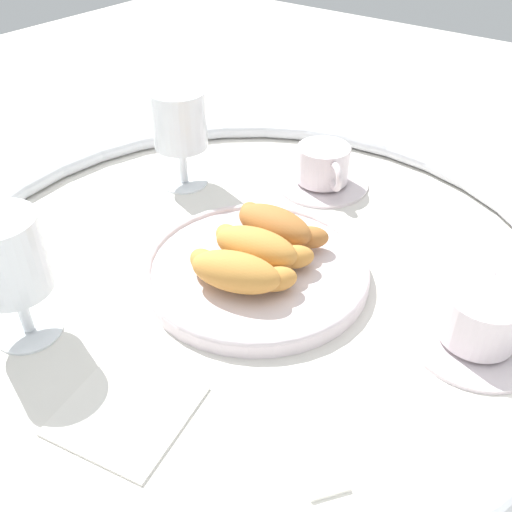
{
  "coord_description": "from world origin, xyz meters",
  "views": [
    {
      "loc": [
        0.33,
        -0.43,
        0.42
      ],
      "look_at": [
        0.02,
        -0.01,
        0.03
      ],
      "focal_mm": 40.01,
      "sensor_mm": 36.0,
      "label": 1
    }
  ],
  "objects_px": {
    "croissant_small": "(257,247)",
    "coffee_cup_near": "(323,169)",
    "croissant_extra": "(276,225)",
    "sugar_packet": "(320,467)",
    "croissant_large": "(237,271)",
    "juice_glass_left": "(7,262)",
    "folded_napkin": "(126,409)",
    "pastry_plate": "(256,269)",
    "juice_glass_right": "(180,123)",
    "coffee_cup_far": "(479,323)"
  },
  "relations": [
    {
      "from": "croissant_small",
      "to": "croissant_extra",
      "type": "height_order",
      "value": "same"
    },
    {
      "from": "croissant_extra",
      "to": "juice_glass_left",
      "type": "height_order",
      "value": "juice_glass_left"
    },
    {
      "from": "juice_glass_left",
      "to": "juice_glass_right",
      "type": "bearing_deg",
      "value": 104.53
    },
    {
      "from": "coffee_cup_far",
      "to": "juice_glass_left",
      "type": "distance_m",
      "value": 0.46
    },
    {
      "from": "croissant_large",
      "to": "coffee_cup_far",
      "type": "height_order",
      "value": "croissant_large"
    },
    {
      "from": "coffee_cup_near",
      "to": "folded_napkin",
      "type": "distance_m",
      "value": 0.46
    },
    {
      "from": "croissant_small",
      "to": "croissant_large",
      "type": "bearing_deg",
      "value": -79.14
    },
    {
      "from": "coffee_cup_near",
      "to": "juice_glass_left",
      "type": "relative_size",
      "value": 0.97
    },
    {
      "from": "croissant_large",
      "to": "pastry_plate",
      "type": "bearing_deg",
      "value": 100.92
    },
    {
      "from": "pastry_plate",
      "to": "croissant_extra",
      "type": "bearing_deg",
      "value": 100.68
    },
    {
      "from": "croissant_extra",
      "to": "sugar_packet",
      "type": "bearing_deg",
      "value": -47.53
    },
    {
      "from": "pastry_plate",
      "to": "juice_glass_left",
      "type": "relative_size",
      "value": 1.87
    },
    {
      "from": "pastry_plate",
      "to": "juice_glass_right",
      "type": "relative_size",
      "value": 1.87
    },
    {
      "from": "croissant_extra",
      "to": "juice_glass_right",
      "type": "height_order",
      "value": "juice_glass_right"
    },
    {
      "from": "croissant_small",
      "to": "juice_glass_left",
      "type": "bearing_deg",
      "value": -121.18
    },
    {
      "from": "juice_glass_left",
      "to": "croissant_small",
      "type": "bearing_deg",
      "value": 58.82
    },
    {
      "from": "coffee_cup_near",
      "to": "folded_napkin",
      "type": "relative_size",
      "value": 1.24
    },
    {
      "from": "croissant_large",
      "to": "coffee_cup_near",
      "type": "bearing_deg",
      "value": 102.5
    },
    {
      "from": "coffee_cup_near",
      "to": "sugar_packet",
      "type": "relative_size",
      "value": 2.72
    },
    {
      "from": "croissant_large",
      "to": "croissant_small",
      "type": "relative_size",
      "value": 0.97
    },
    {
      "from": "juice_glass_right",
      "to": "croissant_extra",
      "type": "bearing_deg",
      "value": -16.14
    },
    {
      "from": "croissant_large",
      "to": "juice_glass_right",
      "type": "bearing_deg",
      "value": 145.06
    },
    {
      "from": "coffee_cup_far",
      "to": "croissant_large",
      "type": "bearing_deg",
      "value": -157.64
    },
    {
      "from": "coffee_cup_near",
      "to": "coffee_cup_far",
      "type": "distance_m",
      "value": 0.34
    },
    {
      "from": "pastry_plate",
      "to": "sugar_packet",
      "type": "height_order",
      "value": "pastry_plate"
    },
    {
      "from": "croissant_large",
      "to": "sugar_packet",
      "type": "xyz_separation_m",
      "value": [
        0.18,
        -0.12,
        -0.04
      ]
    },
    {
      "from": "coffee_cup_far",
      "to": "croissant_small",
      "type": "bearing_deg",
      "value": -169.1
    },
    {
      "from": "sugar_packet",
      "to": "croissant_small",
      "type": "bearing_deg",
      "value": 174.7
    },
    {
      "from": "croissant_extra",
      "to": "juice_glass_left",
      "type": "distance_m",
      "value": 0.3
    },
    {
      "from": "juice_glass_left",
      "to": "croissant_extra",
      "type": "bearing_deg",
      "value": 65.32
    },
    {
      "from": "pastry_plate",
      "to": "sugar_packet",
      "type": "xyz_separation_m",
      "value": [
        0.19,
        -0.17,
        -0.01
      ]
    },
    {
      "from": "juice_glass_left",
      "to": "pastry_plate",
      "type": "bearing_deg",
      "value": 58.35
    },
    {
      "from": "croissant_small",
      "to": "juice_glass_left",
      "type": "xyz_separation_m",
      "value": [
        -0.13,
        -0.22,
        0.05
      ]
    },
    {
      "from": "croissant_extra",
      "to": "croissant_small",
      "type": "bearing_deg",
      "value": -79.27
    },
    {
      "from": "pastry_plate",
      "to": "croissant_small",
      "type": "bearing_deg",
      "value": 99.89
    },
    {
      "from": "pastry_plate",
      "to": "folded_napkin",
      "type": "relative_size",
      "value": 2.38
    },
    {
      "from": "sugar_packet",
      "to": "coffee_cup_near",
      "type": "bearing_deg",
      "value": 158.01
    },
    {
      "from": "croissant_large",
      "to": "folded_napkin",
      "type": "height_order",
      "value": "croissant_large"
    },
    {
      "from": "croissant_extra",
      "to": "sugar_packet",
      "type": "distance_m",
      "value": 0.3
    },
    {
      "from": "croissant_small",
      "to": "coffee_cup_near",
      "type": "distance_m",
      "value": 0.23
    },
    {
      "from": "croissant_large",
      "to": "coffee_cup_near",
      "type": "height_order",
      "value": "croissant_large"
    },
    {
      "from": "croissant_extra",
      "to": "sugar_packet",
      "type": "height_order",
      "value": "croissant_extra"
    },
    {
      "from": "folded_napkin",
      "to": "croissant_large",
      "type": "bearing_deg",
      "value": 94.83
    },
    {
      "from": "croissant_extra",
      "to": "folded_napkin",
      "type": "relative_size",
      "value": 1.25
    },
    {
      "from": "croissant_large",
      "to": "juice_glass_left",
      "type": "distance_m",
      "value": 0.23
    },
    {
      "from": "coffee_cup_near",
      "to": "sugar_packet",
      "type": "height_order",
      "value": "coffee_cup_near"
    },
    {
      "from": "juice_glass_right",
      "to": "coffee_cup_far",
      "type": "bearing_deg",
      "value": -7.76
    },
    {
      "from": "croissant_large",
      "to": "coffee_cup_near",
      "type": "relative_size",
      "value": 0.96
    },
    {
      "from": "coffee_cup_near",
      "to": "sugar_packet",
      "type": "distance_m",
      "value": 0.47
    },
    {
      "from": "sugar_packet",
      "to": "folded_napkin",
      "type": "height_order",
      "value": "sugar_packet"
    }
  ]
}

